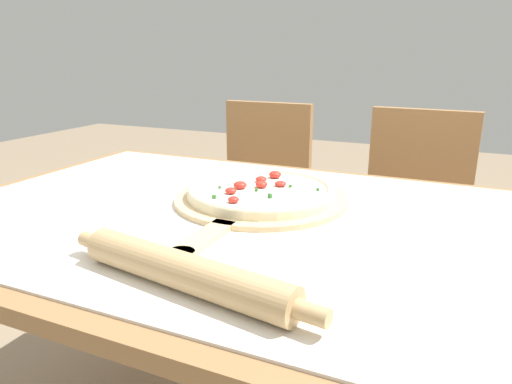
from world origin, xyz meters
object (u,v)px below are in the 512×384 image
pizza_peel (258,200)px  rolling_pin (185,272)px  chair_right (411,216)px  pizza (261,191)px  chair_left (259,195)px

pizza_peel → rolling_pin: size_ratio=1.25×
pizza_peel → chair_right: 0.84m
chair_right → rolling_pin: bearing=-96.6°
pizza → rolling_pin: rolling_pin is taller
pizza → rolling_pin: 0.44m
pizza → chair_right: bearing=68.8°
chair_left → rolling_pin: bearing=-70.7°
pizza → pizza_peel: bearing=-89.1°
pizza_peel → pizza: size_ratio=1.66×
pizza_peel → rolling_pin: (0.06, -0.42, 0.02)m
pizza_peel → chair_right: size_ratio=0.63×
pizza_peel → rolling_pin: 0.42m
chair_left → chair_right: 0.61m
rolling_pin → chair_left: chair_left is taller
chair_right → pizza_peel: bearing=-106.7°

